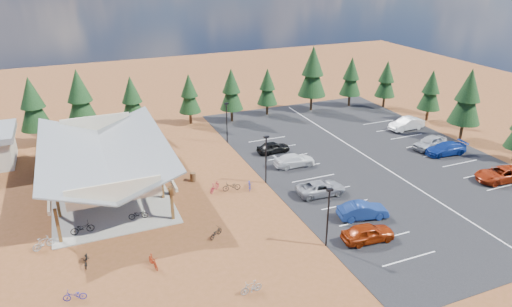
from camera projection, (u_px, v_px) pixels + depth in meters
The scene contains 46 objects.
ground at pixel (226, 201), 43.25m from camera, with size 140.00×140.00×0.00m, color brown.
asphalt_lot at pixel (370, 159), 52.29m from camera, with size 27.00×44.00×0.04m, color black.
concrete_pad at pixel (109, 187), 45.66m from camera, with size 10.60×18.60×0.10m, color gray.
bike_pavilion at pixel (104, 153), 44.17m from camera, with size 11.65×19.40×4.97m.
lamp_post_0 at pixel (328, 213), 35.35m from camera, with size 0.50×0.25×5.14m.
lamp_post_1 at pixel (266, 156), 45.53m from camera, with size 0.50×0.25×5.14m.
lamp_post_2 at pixel (227, 120), 55.71m from camera, with size 0.50×0.25×5.14m.
trash_bin_0 at pixel (172, 191), 44.12m from camera, with size 0.60×0.60×0.90m, color #4A311A.
trash_bin_1 at pixel (193, 177), 46.92m from camera, with size 0.60×0.60×0.90m, color #4A311A.
pine_1 at pixel (33, 104), 54.20m from camera, with size 3.67×3.67×8.55m.
pine_2 at pixel (80, 97), 55.72m from camera, with size 3.87×3.87×9.02m.
pine_3 at pixel (132, 99), 57.92m from camera, with size 3.29×3.29×7.66m.
pine_4 at pixel (189, 94), 61.72m from camera, with size 3.01×3.01×7.01m.
pine_5 at pixel (231, 90), 62.42m from camera, with size 3.24×3.24×7.54m.
pine_6 at pixel (267, 87), 65.38m from camera, with size 2.94×2.94×6.84m.
pine_7 at pixel (313, 72), 66.61m from camera, with size 4.14×4.14×9.65m.
pine_8 at pixel (351, 77), 69.15m from camera, with size 3.25×3.25×7.58m.
pine_11 at pixel (468, 97), 55.82m from camera, with size 3.89×3.89×9.06m.
pine_12 at pixel (431, 90), 62.77m from camera, with size 3.12×3.12×7.26m.
pine_13 at pixel (386, 79), 68.73m from camera, with size 3.07×3.07×7.15m.
bike_0 at pixel (82, 228), 37.81m from camera, with size 0.67×1.91×1.00m, color black.
bike_1 at pixel (90, 203), 41.64m from camera, with size 0.49×1.75×1.05m, color gray.
bike_2 at pixel (81, 175), 47.12m from camera, with size 0.54×1.56×0.82m, color #2A299F.
bike_3 at pixel (73, 162), 50.00m from camera, with size 0.49×1.75×1.05m, color maroon.
bike_4 at pixel (138, 214), 39.93m from camera, with size 0.58×1.68×0.88m, color black.
bike_5 at pixel (126, 194), 43.29m from camera, with size 0.43×1.53×0.92m, color #92949A.
bike_6 at pixel (135, 173), 47.46m from camera, with size 0.66×1.89×0.99m, color navy.
bike_7 at pixel (124, 151), 52.67m from camera, with size 0.49×1.72×1.04m, color maroon.
bike_8 at pixel (86, 259), 34.12m from camera, with size 0.60×1.71×0.90m, color black.
bike_9 at pixel (43, 243), 35.95m from camera, with size 0.49×1.75×1.05m, color gray.
bike_10 at pixel (75, 295), 30.54m from camera, with size 0.54×1.54×0.81m, color navy.
bike_11 at pixel (153, 261), 33.80m from camera, with size 0.48×1.68×1.01m, color maroon.
bike_12 at pixel (216, 233), 37.51m from camera, with size 0.54×1.55×0.81m, color black.
bike_13 at pixel (251, 287), 31.18m from camera, with size 0.46×1.62×0.98m, color gray.
bike_14 at pixel (250, 184), 45.37m from camera, with size 0.60×1.73×0.91m, color #1E2496.
bike_15 at pixel (215, 187), 44.79m from camera, with size 0.48×1.71×1.03m, color maroon.
bike_16 at pixel (232, 186), 44.96m from camera, with size 0.63×1.81×0.95m, color black.
car_0 at pixel (368, 233), 36.82m from camera, with size 1.76×4.37×1.49m, color maroon.
car_1 at pixel (363, 211), 40.07m from camera, with size 1.55×4.44×1.46m, color navy.
car_2 at pixel (321, 188), 44.12m from camera, with size 2.23×4.83×1.34m, color #929499.
car_3 at pixel (294, 160), 50.18m from camera, with size 1.89×4.64×1.35m, color silver.
car_4 at pixel (273, 147), 53.59m from camera, with size 1.57×3.91×1.33m, color black.
car_6 at pixel (501, 174), 46.78m from camera, with size 2.44×5.30×1.47m, color #9C290E.
car_7 at pixel (446, 149), 53.11m from camera, with size 2.01×4.94×1.43m, color navy.
car_8 at pixel (430, 142), 54.68m from camera, with size 1.86×4.62×1.58m, color #9D9FA5.
car_9 at pixel (407, 124), 60.76m from camera, with size 1.72×4.94×1.63m, color silver.
Camera 1 is at (-11.89, -36.15, 21.23)m, focal length 32.00 mm.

